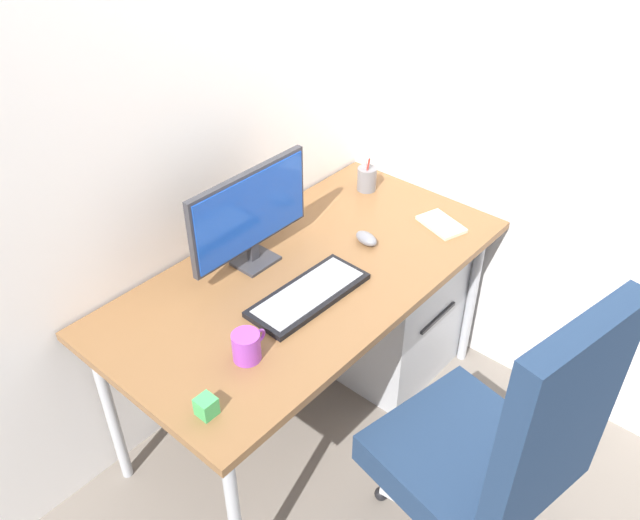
# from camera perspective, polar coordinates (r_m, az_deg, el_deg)

# --- Properties ---
(ground_plane) EXTENTS (8.00, 8.00, 0.00)m
(ground_plane) POSITION_cam_1_polar(r_m,az_deg,el_deg) (2.75, -0.89, -13.01)
(ground_plane) COLOR slate
(wall_back) EXTENTS (3.18, 0.04, 2.80)m
(wall_back) POSITION_cam_1_polar(r_m,az_deg,el_deg) (2.20, -9.66, 17.62)
(wall_back) COLOR white
(wall_back) RESTS_ON ground_plane
(wall_side_right) EXTENTS (0.04, 2.45, 2.80)m
(wall_side_right) POSITION_cam_1_polar(r_m,az_deg,el_deg) (2.41, 16.53, 18.35)
(wall_side_right) COLOR white
(wall_side_right) RESTS_ON ground_plane
(desk) EXTENTS (1.49, 0.76, 0.72)m
(desk) POSITION_cam_1_polar(r_m,az_deg,el_deg) (2.29, -1.04, -2.11)
(desk) COLOR brown
(desk) RESTS_ON ground_plane
(office_chair) EXTENTS (0.56, 0.60, 1.14)m
(office_chair) POSITION_cam_1_polar(r_m,az_deg,el_deg) (1.98, 15.27, -15.81)
(office_chair) COLOR black
(office_chair) RESTS_ON ground_plane
(filing_cabinet) EXTENTS (0.47, 0.51, 0.56)m
(filing_cabinet) POSITION_cam_1_polar(r_m,az_deg,el_deg) (2.78, 5.65, -4.49)
(filing_cabinet) COLOR #B2B5BA
(filing_cabinet) RESTS_ON ground_plane
(monitor) EXTENTS (0.51, 0.12, 0.36)m
(monitor) POSITION_cam_1_polar(r_m,az_deg,el_deg) (2.21, -6.14, 4.09)
(monitor) COLOR #333338
(monitor) RESTS_ON desk
(keyboard) EXTENTS (0.44, 0.19, 0.02)m
(keyboard) POSITION_cam_1_polar(r_m,az_deg,el_deg) (2.14, -1.01, -3.05)
(keyboard) COLOR black
(keyboard) RESTS_ON desk
(mouse) EXTENTS (0.07, 0.10, 0.04)m
(mouse) POSITION_cam_1_polar(r_m,az_deg,el_deg) (2.39, 4.10, 1.90)
(mouse) COLOR slate
(mouse) RESTS_ON desk
(pen_holder) EXTENTS (0.08, 0.08, 0.15)m
(pen_holder) POSITION_cam_1_polar(r_m,az_deg,el_deg) (2.71, 4.13, 7.15)
(pen_holder) COLOR slate
(pen_holder) RESTS_ON desk
(notebook) EXTENTS (0.16, 0.20, 0.01)m
(notebook) POSITION_cam_1_polar(r_m,az_deg,el_deg) (2.53, 10.61, 3.11)
(notebook) COLOR beige
(notebook) RESTS_ON desk
(coffee_mug) EXTENTS (0.12, 0.08, 0.09)m
(coffee_mug) POSITION_cam_1_polar(r_m,az_deg,el_deg) (1.92, -6.45, -7.53)
(coffee_mug) COLOR purple
(coffee_mug) RESTS_ON desk
(desk_clamp_accessory) EXTENTS (0.05, 0.05, 0.06)m
(desk_clamp_accessory) POSITION_cam_1_polar(r_m,az_deg,el_deg) (1.80, -9.96, -12.56)
(desk_clamp_accessory) COLOR #3FAD59
(desk_clamp_accessory) RESTS_ON desk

